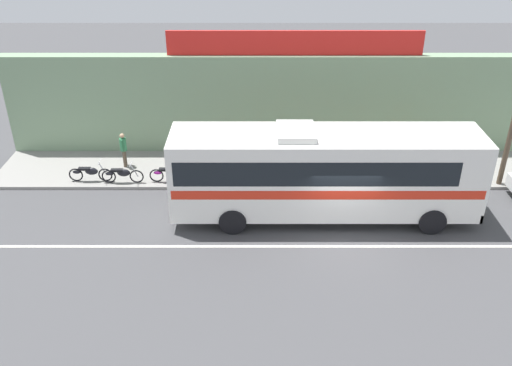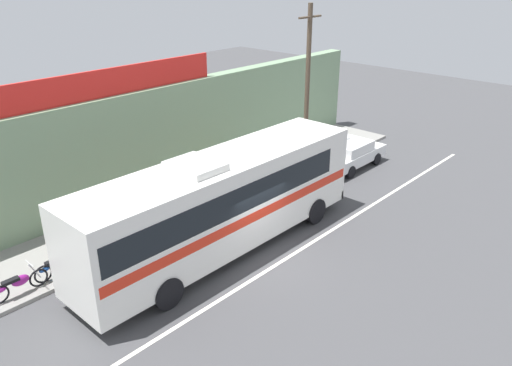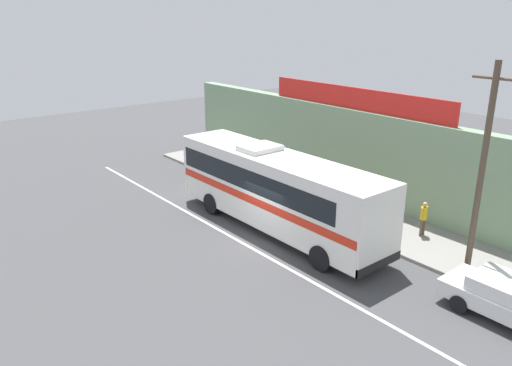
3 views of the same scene
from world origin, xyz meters
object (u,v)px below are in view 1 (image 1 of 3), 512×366
at_px(motorcycle_orange, 201,172).
at_px(pedestrian_by_curb, 415,145).
at_px(intercity_bus, 321,170).
at_px(motorcycle_blue, 168,173).
at_px(pedestrian_far_left, 122,148).
at_px(motorcycle_green, 120,174).
at_px(motorcycle_black, 88,173).

relative_size(motorcycle_orange, pedestrian_by_curb, 1.16).
height_order(intercity_bus, motorcycle_blue, intercity_bus).
distance_m(motorcycle_blue, motorcycle_orange, 1.43).
distance_m(motorcycle_blue, pedestrian_far_left, 2.81).
xyz_separation_m(intercity_bus, motorcycle_orange, (-4.89, 2.68, -1.50)).
height_order(intercity_bus, motorcycle_orange, intercity_bus).
xyz_separation_m(intercity_bus, pedestrian_far_left, (-8.60, 4.14, -0.99)).
height_order(motorcycle_green, pedestrian_by_curb, pedestrian_by_curb).
bearing_deg(motorcycle_orange, intercity_bus, -28.74).
bearing_deg(motorcycle_orange, pedestrian_by_curb, 10.06).
bearing_deg(motorcycle_blue, motorcycle_orange, 3.58).
xyz_separation_m(intercity_bus, motorcycle_blue, (-6.31, 2.59, -1.50)).
height_order(motorcycle_orange, pedestrian_far_left, pedestrian_far_left).
relative_size(motorcycle_orange, motorcycle_green, 1.00).
distance_m(motorcycle_orange, motorcycle_black, 4.94).
height_order(intercity_bus, pedestrian_far_left, intercity_bus).
distance_m(motorcycle_black, pedestrian_by_curb, 14.82).
distance_m(motorcycle_blue, motorcycle_black, 3.52).
xyz_separation_m(motorcycle_blue, motorcycle_orange, (1.42, 0.09, 0.00)).
bearing_deg(intercity_bus, pedestrian_far_left, 154.30).
bearing_deg(motorcycle_green, pedestrian_by_curb, 8.15).
bearing_deg(motorcycle_green, pedestrian_far_left, 97.32).
xyz_separation_m(motorcycle_green, pedestrian_far_left, (-0.21, 1.63, 0.52)).
bearing_deg(pedestrian_by_curb, motorcycle_green, -171.85).
relative_size(motorcycle_green, pedestrian_by_curb, 1.16).
bearing_deg(motorcycle_blue, motorcycle_black, 178.97).
bearing_deg(intercity_bus, motorcycle_green, 163.33).
bearing_deg(motorcycle_black, motorcycle_orange, 0.30).
bearing_deg(motorcycle_green, motorcycle_blue, 2.16).
height_order(motorcycle_black, pedestrian_far_left, pedestrian_far_left).
relative_size(motorcycle_blue, motorcycle_orange, 1.01).
height_order(motorcycle_blue, motorcycle_orange, same).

